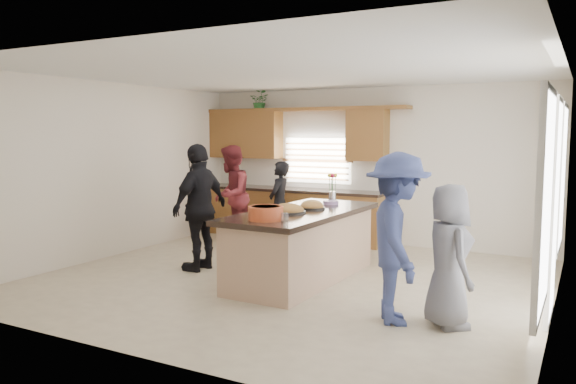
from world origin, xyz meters
The scene contains 18 objects.
floor centered at (0.00, 0.00, 0.00)m, with size 6.50×6.50×0.00m, color beige.
room_shell centered at (0.00, 0.00, 1.90)m, with size 6.52×6.02×2.81m.
back_cabinetry centered at (-1.47, 2.73, 0.91)m, with size 4.08×0.66×2.46m.
right_wall_glazing centered at (3.22, -0.13, 1.34)m, with size 0.06×4.00×2.25m.
island centered at (0.15, 0.07, 0.45)m, with size 1.22×2.73×0.95m.
platter_front centered at (0.08, -0.20, 0.98)m, with size 0.46×0.46×0.19m.
platter_mid centered at (0.19, 0.29, 0.98)m, with size 0.36×0.36×0.15m.
platter_back centered at (0.09, 0.49, 0.98)m, with size 0.34×0.34×0.14m.
salad_bowl centered at (0.14, -0.87, 1.04)m, with size 0.42×0.42×0.17m.
clear_cup centered at (0.39, -0.87, 1.00)m, with size 0.09×0.09×0.10m, color white.
plate_stack centered at (0.21, 0.87, 0.98)m, with size 0.23×0.23×0.05m, color #A27EB8.
flower_vase centered at (0.12, 1.14, 1.18)m, with size 0.14×0.14×0.43m.
potted_plant centered at (-2.16, 2.82, 2.60)m, with size 0.37×0.32×0.41m, color #2A6A2B.
woman_left_back centered at (-1.30, 2.04, 0.75)m, with size 0.54×0.36×1.49m, color black.
woman_left_mid centered at (-2.07, 1.64, 0.89)m, with size 0.86×0.67×1.78m, color maroon.
woman_left_front centered at (-1.41, -0.12, 0.92)m, with size 1.08×0.45×1.84m, color black.
woman_right_back centered at (1.80, -1.00, 0.90)m, with size 1.16×0.67×1.80m, color navy.
woman_right_front centered at (2.31, -0.87, 0.74)m, with size 0.72×0.47×1.48m, color slate.
Camera 1 is at (3.53, -6.61, 1.99)m, focal length 35.00 mm.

